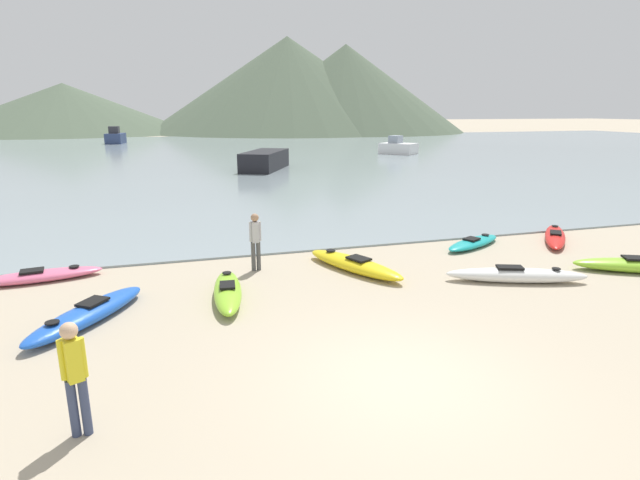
{
  "coord_description": "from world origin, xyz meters",
  "views": [
    {
      "loc": [
        -3.29,
        -6.43,
        4.14
      ],
      "look_at": [
        0.7,
        6.91,
        0.5
      ],
      "focal_mm": 28.0,
      "sensor_mm": 36.0,
      "label": 1
    }
  ],
  "objects_px": {
    "person_near_waterline": "(255,238)",
    "moored_boat_1": "(265,160)",
    "kayak_on_sand_5": "(555,236)",
    "kayak_on_sand_7": "(39,276)",
    "person_near_foreground": "(74,372)",
    "kayak_on_sand_2": "(88,314)",
    "kayak_on_sand_4": "(473,243)",
    "moored_boat_3": "(398,147)",
    "kayak_on_sand_0": "(228,291)",
    "kayak_on_sand_6": "(354,264)",
    "kayak_on_sand_3": "(516,275)",
    "moored_boat_2": "(115,137)"
  },
  "relations": [
    {
      "from": "person_near_waterline",
      "to": "moored_boat_1",
      "type": "xyz_separation_m",
      "value": [
        4.41,
        22.45,
        -0.18
      ]
    },
    {
      "from": "kayak_on_sand_2",
      "to": "moored_boat_2",
      "type": "relative_size",
      "value": 0.86
    },
    {
      "from": "kayak_on_sand_6",
      "to": "moored_boat_3",
      "type": "relative_size",
      "value": 0.86
    },
    {
      "from": "kayak_on_sand_0",
      "to": "kayak_on_sand_3",
      "type": "xyz_separation_m",
      "value": [
        6.98,
        -0.89,
        -0.0
      ]
    },
    {
      "from": "moored_boat_3",
      "to": "kayak_on_sand_0",
      "type": "bearing_deg",
      "value": -120.81
    },
    {
      "from": "moored_boat_3",
      "to": "moored_boat_1",
      "type": "bearing_deg",
      "value": -147.88
    },
    {
      "from": "kayak_on_sand_7",
      "to": "person_near_waterline",
      "type": "relative_size",
      "value": 1.92
    },
    {
      "from": "kayak_on_sand_5",
      "to": "kayak_on_sand_2",
      "type": "bearing_deg",
      "value": -169.04
    },
    {
      "from": "kayak_on_sand_3",
      "to": "moored_boat_1",
      "type": "relative_size",
      "value": 0.57
    },
    {
      "from": "kayak_on_sand_2",
      "to": "person_near_waterline",
      "type": "bearing_deg",
      "value": 31.76
    },
    {
      "from": "kayak_on_sand_5",
      "to": "person_near_waterline",
      "type": "height_order",
      "value": "person_near_waterline"
    },
    {
      "from": "kayak_on_sand_3",
      "to": "kayak_on_sand_4",
      "type": "distance_m",
      "value": 3.31
    },
    {
      "from": "kayak_on_sand_2",
      "to": "kayak_on_sand_6",
      "type": "relative_size",
      "value": 0.91
    },
    {
      "from": "kayak_on_sand_0",
      "to": "moored_boat_2",
      "type": "height_order",
      "value": "moored_boat_2"
    },
    {
      "from": "kayak_on_sand_3",
      "to": "moored_boat_3",
      "type": "relative_size",
      "value": 0.89
    },
    {
      "from": "kayak_on_sand_5",
      "to": "person_near_waterline",
      "type": "distance_m",
      "value": 9.9
    },
    {
      "from": "kayak_on_sand_4",
      "to": "moored_boat_2",
      "type": "distance_m",
      "value": 57.27
    },
    {
      "from": "kayak_on_sand_3",
      "to": "kayak_on_sand_4",
      "type": "relative_size",
      "value": 1.3
    },
    {
      "from": "kayak_on_sand_4",
      "to": "kayak_on_sand_5",
      "type": "bearing_deg",
      "value": -2.46
    },
    {
      "from": "kayak_on_sand_0",
      "to": "person_near_foreground",
      "type": "relative_size",
      "value": 1.78
    },
    {
      "from": "kayak_on_sand_0",
      "to": "kayak_on_sand_4",
      "type": "distance_m",
      "value": 8.19
    },
    {
      "from": "kayak_on_sand_6",
      "to": "moored_boat_1",
      "type": "bearing_deg",
      "value": 85.26
    },
    {
      "from": "person_near_waterline",
      "to": "kayak_on_sand_5",
      "type": "bearing_deg",
      "value": 1.71
    },
    {
      "from": "kayak_on_sand_3",
      "to": "kayak_on_sand_4",
      "type": "xyz_separation_m",
      "value": [
        0.88,
        3.19,
        -0.05
      ]
    },
    {
      "from": "person_near_foreground",
      "to": "moored_boat_2",
      "type": "distance_m",
      "value": 62.06
    },
    {
      "from": "kayak_on_sand_2",
      "to": "kayak_on_sand_5",
      "type": "bearing_deg",
      "value": 10.96
    },
    {
      "from": "person_near_waterline",
      "to": "moored_boat_2",
      "type": "distance_m",
      "value": 56.24
    },
    {
      "from": "kayak_on_sand_7",
      "to": "person_near_waterline",
      "type": "xyz_separation_m",
      "value": [
        5.33,
        -0.67,
        0.75
      ]
    },
    {
      "from": "kayak_on_sand_7",
      "to": "moored_boat_3",
      "type": "relative_size",
      "value": 0.77
    },
    {
      "from": "person_near_foreground",
      "to": "moored_boat_3",
      "type": "relative_size",
      "value": 0.41
    },
    {
      "from": "person_near_waterline",
      "to": "kayak_on_sand_7",
      "type": "bearing_deg",
      "value": 172.78
    },
    {
      "from": "kayak_on_sand_6",
      "to": "moored_boat_2",
      "type": "distance_m",
      "value": 57.43
    },
    {
      "from": "kayak_on_sand_7",
      "to": "kayak_on_sand_4",
      "type": "bearing_deg",
      "value": -1.19
    },
    {
      "from": "kayak_on_sand_2",
      "to": "moored_boat_3",
      "type": "height_order",
      "value": "moored_boat_3"
    },
    {
      "from": "moored_boat_1",
      "to": "kayak_on_sand_0",
      "type": "bearing_deg",
      "value": -102.45
    },
    {
      "from": "kayak_on_sand_7",
      "to": "moored_boat_3",
      "type": "bearing_deg",
      "value": 51.82
    },
    {
      "from": "kayak_on_sand_2",
      "to": "kayak_on_sand_4",
      "type": "height_order",
      "value": "kayak_on_sand_2"
    },
    {
      "from": "kayak_on_sand_2",
      "to": "kayak_on_sand_7",
      "type": "relative_size",
      "value": 1.02
    },
    {
      "from": "kayak_on_sand_2",
      "to": "moored_boat_1",
      "type": "height_order",
      "value": "moored_boat_1"
    },
    {
      "from": "kayak_on_sand_3",
      "to": "moored_boat_3",
      "type": "xyz_separation_m",
      "value": [
        13.0,
        34.39,
        0.48
      ]
    },
    {
      "from": "kayak_on_sand_3",
      "to": "kayak_on_sand_7",
      "type": "bearing_deg",
      "value": 163.11
    },
    {
      "from": "kayak_on_sand_4",
      "to": "moored_boat_3",
      "type": "distance_m",
      "value": 33.47
    },
    {
      "from": "kayak_on_sand_4",
      "to": "moored_boat_2",
      "type": "xyz_separation_m",
      "value": [
        -15.26,
        55.19,
        0.67
      ]
    },
    {
      "from": "kayak_on_sand_0",
      "to": "kayak_on_sand_3",
      "type": "height_order",
      "value": "kayak_on_sand_0"
    },
    {
      "from": "kayak_on_sand_0",
      "to": "kayak_on_sand_2",
      "type": "relative_size",
      "value": 0.94
    },
    {
      "from": "kayak_on_sand_7",
      "to": "person_near_foreground",
      "type": "xyz_separation_m",
      "value": [
        1.97,
        -6.92,
        0.77
      ]
    },
    {
      "from": "kayak_on_sand_0",
      "to": "kayak_on_sand_5",
      "type": "bearing_deg",
      "value": 11.35
    },
    {
      "from": "kayak_on_sand_2",
      "to": "moored_boat_1",
      "type": "bearing_deg",
      "value": 71.69
    },
    {
      "from": "kayak_on_sand_6",
      "to": "moored_boat_3",
      "type": "bearing_deg",
      "value": 62.97
    },
    {
      "from": "kayak_on_sand_6",
      "to": "moored_boat_1",
      "type": "height_order",
      "value": "moored_boat_1"
    }
  ]
}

